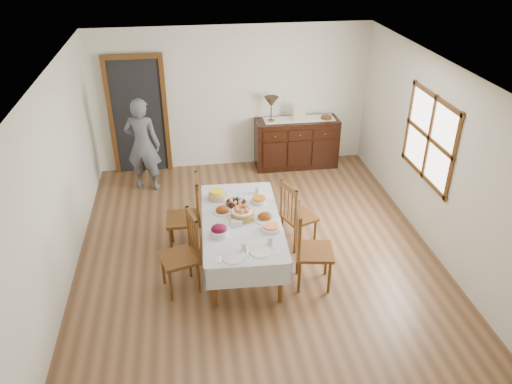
{
  "coord_description": "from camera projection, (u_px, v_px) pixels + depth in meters",
  "views": [
    {
      "loc": [
        -0.87,
        -5.71,
        4.23
      ],
      "look_at": [
        0.0,
        0.1,
        0.95
      ],
      "focal_mm": 35.0,
      "sensor_mm": 36.0,
      "label": 1
    }
  ],
  "objects": [
    {
      "name": "bread_basket",
      "position": [
        242.0,
        213.0,
        6.57
      ],
      "size": [
        0.3,
        0.3,
        0.19
      ],
      "color": "olive",
      "rests_on": "dining_table"
    },
    {
      "name": "setting_left",
      "position": [
        236.0,
        254.0,
        5.89
      ],
      "size": [
        0.42,
        0.31,
        0.1
      ],
      "color": "silver",
      "rests_on": "dining_table"
    },
    {
      "name": "glass_far_b",
      "position": [
        258.0,
        190.0,
        7.19
      ],
      "size": [
        0.07,
        0.07,
        0.1
      ],
      "color": "silver",
      "rests_on": "dining_table"
    },
    {
      "name": "chair_right_far",
      "position": [
        296.0,
        214.0,
        7.05
      ],
      "size": [
        0.55,
        0.55,
        1.02
      ],
      "rotation": [
        0.0,
        0.0,
        1.94
      ],
      "color": "#583213",
      "rests_on": "ground"
    },
    {
      "name": "chair_left_far",
      "position": [
        187.0,
        214.0,
        6.94
      ],
      "size": [
        0.48,
        0.48,
        1.13
      ],
      "rotation": [
        0.0,
        0.0,
        -1.59
      ],
      "color": "#583213",
      "rests_on": "ground"
    },
    {
      "name": "chair_right_near",
      "position": [
        310.0,
        247.0,
        6.27
      ],
      "size": [
        0.54,
        0.54,
        1.12
      ],
      "rotation": [
        0.0,
        0.0,
        1.4
      ],
      "color": "#583213",
      "rests_on": "ground"
    },
    {
      "name": "deco_bowl",
      "position": [
        326.0,
        118.0,
        9.17
      ],
      "size": [
        0.2,
        0.2,
        0.06
      ],
      "color": "#583213",
      "rests_on": "sideboard"
    },
    {
      "name": "person",
      "position": [
        142.0,
        142.0,
        8.39
      ],
      "size": [
        0.62,
        0.48,
        1.75
      ],
      "primitive_type": "imported",
      "rotation": [
        0.0,
        0.0,
        2.87
      ],
      "color": "#53565E",
      "rests_on": "ground"
    },
    {
      "name": "runner",
      "position": [
        299.0,
        119.0,
        9.18
      ],
      "size": [
        1.3,
        0.35,
        0.01
      ],
      "color": "white",
      "rests_on": "sideboard"
    },
    {
      "name": "casserole_dish",
      "position": [
        271.0,
        228.0,
        6.36
      ],
      "size": [
        0.26,
        0.26,
        0.07
      ],
      "color": "silver",
      "rests_on": "dining_table"
    },
    {
      "name": "chair_left_near",
      "position": [
        183.0,
        253.0,
        6.21
      ],
      "size": [
        0.55,
        0.55,
        1.07
      ],
      "rotation": [
        0.0,
        0.0,
        -1.3
      ],
      "color": "#583213",
      "rests_on": "ground"
    },
    {
      "name": "carrot_bowl",
      "position": [
        259.0,
        200.0,
        6.96
      ],
      "size": [
        0.21,
        0.21,
        0.09
      ],
      "color": "silver",
      "rests_on": "dining_table"
    },
    {
      "name": "room_shell",
      "position": [
        242.0,
        136.0,
        6.65
      ],
      "size": [
        5.02,
        6.02,
        2.65
      ],
      "color": "silver",
      "rests_on": "ground"
    },
    {
      "name": "picture_frame",
      "position": [
        299.0,
        114.0,
        9.03
      ],
      "size": [
        0.22,
        0.08,
        0.28
      ],
      "color": "#BCAD8A",
      "rests_on": "sideboard"
    },
    {
      "name": "ground",
      "position": [
        257.0,
        254.0,
        7.1
      ],
      "size": [
        6.0,
        6.0,
        0.0
      ],
      "primitive_type": "plane",
      "color": "brown"
    },
    {
      "name": "beet_bowl",
      "position": [
        219.0,
        231.0,
        6.24
      ],
      "size": [
        0.23,
        0.23,
        0.15
      ],
      "color": "silver",
      "rests_on": "dining_table"
    },
    {
      "name": "butter_dish",
      "position": [
        237.0,
        223.0,
        6.45
      ],
      "size": [
        0.14,
        0.1,
        0.07
      ],
      "color": "silver",
      "rests_on": "dining_table"
    },
    {
      "name": "table_lamp",
      "position": [
        271.0,
        103.0,
        8.92
      ],
      "size": [
        0.26,
        0.26,
        0.46
      ],
      "color": "brown",
      "rests_on": "sideboard"
    },
    {
      "name": "ham_platter_b",
      "position": [
        265.0,
        217.0,
        6.59
      ],
      "size": [
        0.31,
        0.31,
        0.11
      ],
      "color": "silver",
      "rests_on": "dining_table"
    },
    {
      "name": "dining_table",
      "position": [
        241.0,
        225.0,
        6.63
      ],
      "size": [
        1.12,
        2.07,
        0.7
      ],
      "rotation": [
        0.0,
        0.0,
        -0.04
      ],
      "color": "silver",
      "rests_on": "ground"
    },
    {
      "name": "egg_basket",
      "position": [
        236.0,
        203.0,
        6.91
      ],
      "size": [
        0.28,
        0.28,
        0.1
      ],
      "color": "black",
      "rests_on": "dining_table"
    },
    {
      "name": "ham_platter_a",
      "position": [
        223.0,
        210.0,
        6.73
      ],
      "size": [
        0.27,
        0.27,
        0.11
      ],
      "color": "silver",
      "rests_on": "dining_table"
    },
    {
      "name": "glass_far_a",
      "position": [
        226.0,
        193.0,
        7.13
      ],
      "size": [
        0.07,
        0.07,
        0.09
      ],
      "color": "silver",
      "rests_on": "dining_table"
    },
    {
      "name": "sideboard",
      "position": [
        296.0,
        143.0,
        9.37
      ],
      "size": [
        1.54,
        0.56,
        0.92
      ],
      "color": "black",
      "rests_on": "ground"
    },
    {
      "name": "pineapple_bowl",
      "position": [
        217.0,
        195.0,
        7.04
      ],
      "size": [
        0.24,
        0.24,
        0.13
      ],
      "color": "tan",
      "rests_on": "dining_table"
    },
    {
      "name": "setting_right",
      "position": [
        263.0,
        248.0,
        5.99
      ],
      "size": [
        0.42,
        0.31,
        0.1
      ],
      "color": "silver",
      "rests_on": "dining_table"
    }
  ]
}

